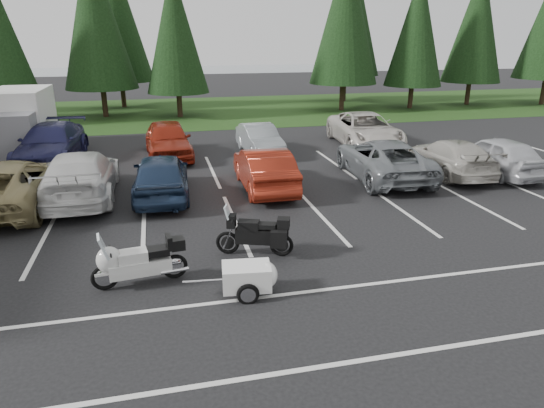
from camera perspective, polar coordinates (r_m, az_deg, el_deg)
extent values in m
plane|color=black|center=(13.70, -5.70, -3.86)|extent=(120.00, 120.00, 0.00)
cube|color=#1D3B12|center=(36.93, -10.94, 10.61)|extent=(80.00, 16.00, 0.01)
cube|color=gray|center=(67.94, -8.88, 14.55)|extent=(70.00, 50.00, 0.02)
cube|color=silver|center=(15.54, -6.72, -1.02)|extent=(32.00, 16.00, 0.01)
cylinder|color=#332316|center=(35.32, -28.33, 10.04)|extent=(0.36, 0.36, 2.11)
cylinder|color=#332316|center=(35.80, -19.16, 11.76)|extent=(0.36, 0.36, 2.62)
cone|color=black|center=(35.59, -20.13, 20.11)|extent=(4.80, 4.80, 9.27)
cylinder|color=#332316|center=(34.40, -10.85, 11.89)|extent=(0.36, 0.36, 2.26)
cone|color=black|center=(34.14, -11.35, 19.41)|extent=(4.14, 4.14, 7.99)
cylinder|color=#332316|center=(37.39, 8.24, 12.94)|extent=(0.36, 0.36, 2.69)
cone|color=black|center=(37.19, 8.66, 21.19)|extent=(4.93, 4.93, 9.52)
cylinder|color=#332316|center=(39.47, 16.03, 12.47)|extent=(0.36, 0.36, 2.33)
cone|color=black|center=(39.25, 16.69, 19.21)|extent=(4.27, 4.27, 8.24)
cylinder|color=#332316|center=(43.05, 22.10, 12.43)|extent=(0.36, 0.36, 2.47)
cone|color=black|center=(42.85, 22.96, 18.97)|extent=(4.53, 4.53, 8.76)
cylinder|color=#332316|center=(45.75, 29.37, 11.95)|extent=(0.36, 0.36, 2.83)
cylinder|color=#332316|center=(40.28, -17.16, 12.76)|extent=(0.36, 0.36, 2.71)
cone|color=black|center=(40.10, -17.97, 20.46)|extent=(4.97, 4.97, 9.61)
cylinder|color=#332316|center=(42.45, 8.49, 13.88)|extent=(0.36, 0.36, 3.00)
cone|color=black|center=(42.33, 8.92, 21.98)|extent=(5.50, 5.50, 10.62)
imported|color=olive|center=(17.80, -28.46, 2.05)|extent=(2.84, 5.81, 1.59)
imported|color=silver|center=(17.82, -21.60, 3.15)|extent=(2.33, 5.67, 1.64)
imported|color=#1C2D48|center=(17.13, -12.93, 3.30)|extent=(2.05, 4.69, 1.57)
imported|color=maroon|center=(17.63, -0.92, 4.16)|extent=(1.67, 4.65, 1.53)
imported|color=slate|center=(19.52, 12.91, 5.20)|extent=(2.95, 5.72, 1.54)
imported|color=#B6B2A7|center=(20.93, 20.25, 5.23)|extent=(2.30, 4.96, 1.40)
imported|color=silver|center=(21.56, 24.86, 5.22)|extent=(2.01, 4.63, 1.56)
imported|color=#1C1D46|center=(23.62, -24.55, 6.48)|extent=(2.78, 5.86, 1.65)
imported|color=maroon|center=(22.86, -12.15, 7.42)|extent=(2.17, 4.94, 1.65)
imported|color=gray|center=(23.11, -1.46, 7.60)|extent=(1.68, 4.22, 1.37)
imported|color=beige|center=(25.26, 10.89, 8.58)|extent=(3.19, 6.08, 1.63)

